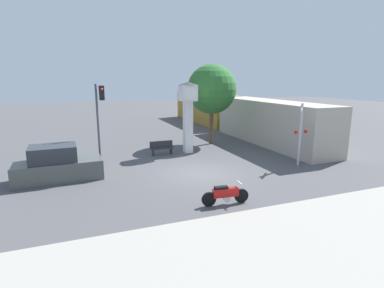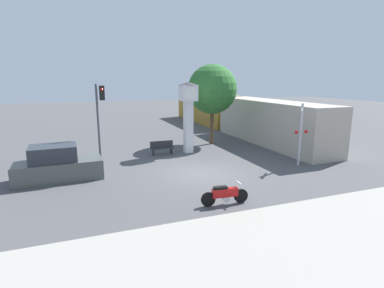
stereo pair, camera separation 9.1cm
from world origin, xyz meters
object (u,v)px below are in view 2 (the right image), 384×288
Objects in this scene: traffic_light at (100,112)px; bench at (162,147)px; freight_train at (232,114)px; street_tree at (212,89)px; motorcycle at (225,195)px; railroad_crossing_signal at (301,132)px; clock_tower at (188,106)px; parked_car at (58,165)px.

traffic_light reaches higher than bench.
street_tree reaches higher than freight_train.
railroad_crossing_signal is (6.73, 3.64, 1.59)m from motorcycle.
clock_tower is at bearing -0.18° from bench.
street_tree is 6.32m from bench.
freight_train is 16.24× the size of bench.
motorcycle is 0.55× the size of railroad_crossing_signal.
street_tree is 1.45× the size of parked_car.
motorcycle is 0.42× the size of traffic_light.
traffic_light is 1.30× the size of railroad_crossing_signal.
railroad_crossing_signal is (-2.22, -12.73, 0.32)m from freight_train.
street_tree is at bearing 107.32° from railroad_crossing_signal.
street_tree is at bearing 37.15° from clock_tower.
railroad_crossing_signal is at bearing -12.02° from parked_car.
bench is at bearing 24.56° from parked_car.
freight_train is (8.94, 16.37, 1.27)m from motorcycle.
clock_tower is 9.21m from parked_car.
bench is (4.02, 1.88, -2.78)m from traffic_light.
parked_car is (-6.56, 5.80, 0.32)m from motorcycle.
parked_car is at bearing -154.08° from street_tree.
traffic_light is 9.54m from street_tree.
parked_car is (-2.32, -1.40, -2.52)m from traffic_light.
railroad_crossing_signal reaches higher than bench.
freight_train reaches higher than parked_car.
clock_tower is at bearing -142.85° from street_tree.
traffic_light is at bearing -162.45° from clock_tower.
railroad_crossing_signal is (10.97, -3.56, -1.25)m from traffic_light.
clock_tower is (1.68, 9.07, 2.80)m from motorcycle.
clock_tower is 7.51m from railroad_crossing_signal.
motorcycle is at bearing -111.55° from street_tree.
street_tree is (8.63, 3.93, 1.02)m from traffic_light.
clock_tower is 10.40m from freight_train.
traffic_light is 3.00× the size of bench.
motorcycle is 9.64m from clock_tower.
street_tree is at bearing -130.94° from freight_train.
bench is 0.37× the size of parked_car.
parked_car is at bearing -158.35° from clock_tower.
motorcycle is at bearing -59.49° from traffic_light.
bench is at bearing -156.10° from street_tree.
railroad_crossing_signal is at bearing -47.14° from clock_tower.
bench is at bearing -141.50° from freight_train.
bench is at bearing 96.52° from motorcycle.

